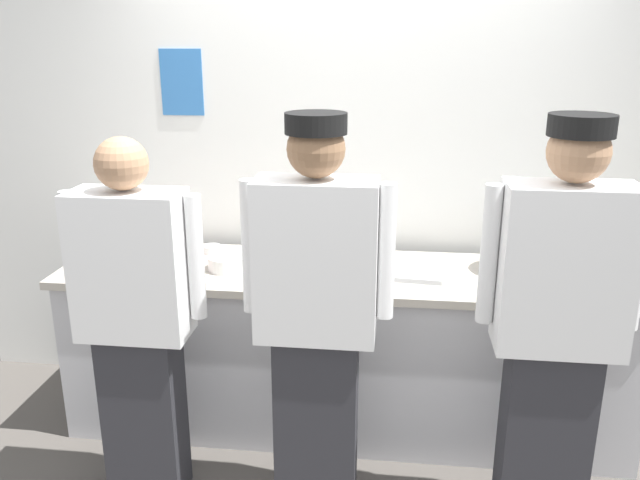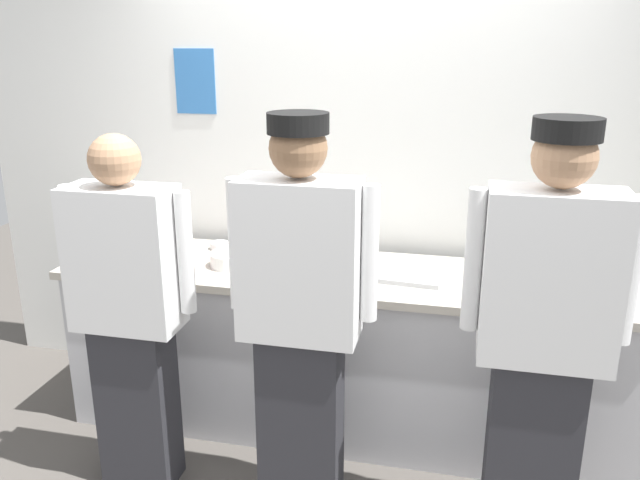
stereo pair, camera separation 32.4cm
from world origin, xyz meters
name	(u,v)px [view 2 (the right image)]	position (x,y,z in m)	size (l,w,h in m)	color
ground_plane	(330,464)	(0.00, 0.00, 0.00)	(9.00, 9.00, 0.00)	#514C47
wall_back	(362,159)	(0.00, 0.85, 1.38)	(4.60, 0.11, 2.77)	white
prep_counter	(345,350)	(0.00, 0.37, 0.45)	(2.93, 0.70, 0.89)	silver
chef_near_left	(129,310)	(-0.85, -0.29, 0.88)	(0.61, 0.24, 1.66)	#2D2D33
chef_center	(300,312)	(-0.07, -0.29, 0.94)	(0.63, 0.24, 1.76)	#2D2D33
chef_far_right	(544,334)	(0.89, -0.29, 0.95)	(0.63, 0.24, 1.77)	#2D2D33
plate_stack_front	(230,259)	(-0.60, 0.31, 0.93)	(0.21, 0.21, 0.07)	white
plate_stack_rear	(154,241)	(-1.13, 0.51, 0.93)	(0.23, 0.23, 0.07)	white
mixing_bowl_steel	(517,265)	(0.84, 0.46, 0.96)	(0.31, 0.31, 0.13)	#B7BABF
sheet_tray	(393,272)	(0.24, 0.38, 0.90)	(0.50, 0.31, 0.02)	#B7BABF
squeeze_bottle_primary	(175,247)	(-0.89, 0.28, 0.99)	(0.06, 0.06, 0.20)	red
squeeze_bottle_secondary	(565,274)	(1.04, 0.33, 0.98)	(0.06, 0.06, 0.18)	#56A333
ramekin_orange_sauce	(599,275)	(1.23, 0.52, 0.92)	(0.08, 0.08, 0.05)	white
ramekin_red_sauce	(219,245)	(-0.76, 0.57, 0.91)	(0.10, 0.10, 0.04)	white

